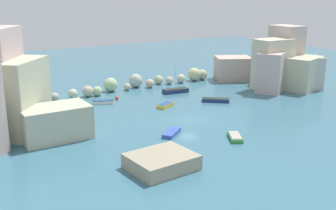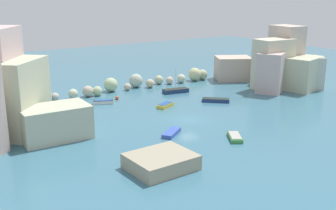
{
  "view_description": "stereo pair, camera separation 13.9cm",
  "coord_description": "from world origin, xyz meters",
  "px_view_note": "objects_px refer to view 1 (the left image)",
  "views": [
    {
      "loc": [
        -33.51,
        -44.3,
        17.45
      ],
      "look_at": [
        0.0,
        5.05,
        1.0
      ],
      "focal_mm": 44.64,
      "sensor_mm": 36.0,
      "label": 1
    },
    {
      "loc": [
        -33.39,
        -44.38,
        17.45
      ],
      "look_at": [
        0.0,
        5.05,
        1.0
      ],
      "focal_mm": 44.64,
      "sensor_mm": 36.0,
      "label": 2
    }
  ],
  "objects_px": {
    "moored_boat_2": "(54,110)",
    "stone_dock": "(161,162)",
    "moored_boat_1": "(216,100)",
    "moored_boat_0": "(235,137)",
    "channel_buoy": "(117,98)",
    "moored_boat_5": "(172,133)",
    "moored_boat_4": "(165,105)",
    "moored_boat_3": "(175,91)",
    "moored_boat_6": "(103,102)"
  },
  "relations": [
    {
      "from": "channel_buoy",
      "to": "moored_boat_2",
      "type": "height_order",
      "value": "moored_boat_2"
    },
    {
      "from": "moored_boat_0",
      "to": "channel_buoy",
      "type": "bearing_deg",
      "value": -140.49
    },
    {
      "from": "stone_dock",
      "to": "moored_boat_1",
      "type": "distance_m",
      "value": 27.53
    },
    {
      "from": "moored_boat_3",
      "to": "moored_boat_6",
      "type": "bearing_deg",
      "value": -172.36
    },
    {
      "from": "channel_buoy",
      "to": "moored_boat_6",
      "type": "relative_size",
      "value": 0.17
    },
    {
      "from": "stone_dock",
      "to": "moored_boat_0",
      "type": "height_order",
      "value": "stone_dock"
    },
    {
      "from": "moored_boat_0",
      "to": "moored_boat_6",
      "type": "bearing_deg",
      "value": -133.02
    },
    {
      "from": "stone_dock",
      "to": "moored_boat_3",
      "type": "xyz_separation_m",
      "value": [
        19.89,
        25.77,
        -0.39
      ]
    },
    {
      "from": "channel_buoy",
      "to": "moored_boat_5",
      "type": "bearing_deg",
      "value": -97.07
    },
    {
      "from": "channel_buoy",
      "to": "moored_boat_4",
      "type": "height_order",
      "value": "moored_boat_4"
    },
    {
      "from": "moored_boat_1",
      "to": "moored_boat_3",
      "type": "height_order",
      "value": "moored_boat_3"
    },
    {
      "from": "stone_dock",
      "to": "moored_boat_1",
      "type": "xyz_separation_m",
      "value": [
        21.66,
        16.98,
        -0.47
      ]
    },
    {
      "from": "channel_buoy",
      "to": "moored_boat_5",
      "type": "height_order",
      "value": "channel_buoy"
    },
    {
      "from": "moored_boat_6",
      "to": "channel_buoy",
      "type": "bearing_deg",
      "value": -134.46
    },
    {
      "from": "moored_boat_0",
      "to": "moored_boat_4",
      "type": "xyz_separation_m",
      "value": [
        0.99,
        16.7,
        0.04
      ]
    },
    {
      "from": "moored_boat_6",
      "to": "moored_boat_5",
      "type": "bearing_deg",
      "value": 116.08
    },
    {
      "from": "moored_boat_2",
      "to": "moored_boat_4",
      "type": "distance_m",
      "value": 16.76
    },
    {
      "from": "moored_boat_0",
      "to": "moored_boat_1",
      "type": "xyz_separation_m",
      "value": [
        9.48,
        14.72,
        0.03
      ]
    },
    {
      "from": "moored_boat_4",
      "to": "moored_boat_5",
      "type": "bearing_deg",
      "value": 34.83
    },
    {
      "from": "moored_boat_3",
      "to": "moored_boat_6",
      "type": "height_order",
      "value": "moored_boat_3"
    },
    {
      "from": "channel_buoy",
      "to": "moored_boat_5",
      "type": "distance_m",
      "value": 19.55
    },
    {
      "from": "moored_boat_3",
      "to": "moored_boat_0",
      "type": "bearing_deg",
      "value": -99.14
    },
    {
      "from": "moored_boat_2",
      "to": "moored_boat_3",
      "type": "bearing_deg",
      "value": -156.78
    },
    {
      "from": "moored_boat_1",
      "to": "moored_boat_0",
      "type": "bearing_deg",
      "value": 100.1
    },
    {
      "from": "moored_boat_2",
      "to": "moored_boat_5",
      "type": "height_order",
      "value": "moored_boat_2"
    },
    {
      "from": "moored_boat_1",
      "to": "moored_boat_6",
      "type": "height_order",
      "value": "moored_boat_6"
    },
    {
      "from": "moored_boat_2",
      "to": "moored_boat_3",
      "type": "xyz_separation_m",
      "value": [
        21.87,
        -0.37,
        0.06
      ]
    },
    {
      "from": "moored_boat_3",
      "to": "moored_boat_4",
      "type": "height_order",
      "value": "moored_boat_3"
    },
    {
      "from": "stone_dock",
      "to": "channel_buoy",
      "type": "height_order",
      "value": "stone_dock"
    },
    {
      "from": "stone_dock",
      "to": "moored_boat_0",
      "type": "bearing_deg",
      "value": 10.5
    },
    {
      "from": "moored_boat_4",
      "to": "moored_boat_3",
      "type": "bearing_deg",
      "value": -159.54
    },
    {
      "from": "moored_boat_1",
      "to": "moored_boat_2",
      "type": "relative_size",
      "value": 1.4
    },
    {
      "from": "moored_boat_5",
      "to": "moored_boat_6",
      "type": "distance_m",
      "value": 18.2
    },
    {
      "from": "stone_dock",
      "to": "moored_boat_4",
      "type": "bearing_deg",
      "value": 55.22
    },
    {
      "from": "channel_buoy",
      "to": "stone_dock",
      "type": "bearing_deg",
      "value": -108.47
    },
    {
      "from": "stone_dock",
      "to": "channel_buoy",
      "type": "bearing_deg",
      "value": 71.53
    },
    {
      "from": "stone_dock",
      "to": "moored_boat_4",
      "type": "distance_m",
      "value": 23.08
    },
    {
      "from": "moored_boat_3",
      "to": "moored_boat_6",
      "type": "distance_m",
      "value": 13.84
    },
    {
      "from": "moored_boat_0",
      "to": "moored_boat_1",
      "type": "bearing_deg",
      "value": 179.79
    },
    {
      "from": "moored_boat_4",
      "to": "moored_boat_1",
      "type": "bearing_deg",
      "value": 142.02
    },
    {
      "from": "moored_boat_4",
      "to": "moored_boat_5",
      "type": "xyz_separation_m",
      "value": [
        -6.44,
        -11.04,
        -0.06
      ]
    },
    {
      "from": "moored_boat_0",
      "to": "moored_boat_2",
      "type": "relative_size",
      "value": 1.21
    },
    {
      "from": "moored_boat_2",
      "to": "channel_buoy",
      "type": "bearing_deg",
      "value": -149.74
    },
    {
      "from": "moored_boat_3",
      "to": "moored_boat_5",
      "type": "distance_m",
      "value": 22.19
    },
    {
      "from": "stone_dock",
      "to": "moored_boat_5",
      "type": "relative_size",
      "value": 1.71
    },
    {
      "from": "stone_dock",
      "to": "moored_boat_3",
      "type": "distance_m",
      "value": 32.55
    },
    {
      "from": "stone_dock",
      "to": "moored_boat_5",
      "type": "distance_m",
      "value": 10.39
    },
    {
      "from": "moored_boat_0",
      "to": "moored_boat_1",
      "type": "relative_size",
      "value": 0.86
    },
    {
      "from": "moored_boat_2",
      "to": "stone_dock",
      "type": "bearing_deg",
      "value": 118.53
    },
    {
      "from": "moored_boat_3",
      "to": "moored_boat_5",
      "type": "xyz_separation_m",
      "value": [
        -13.17,
        -17.85,
        -0.13
      ]
    }
  ]
}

